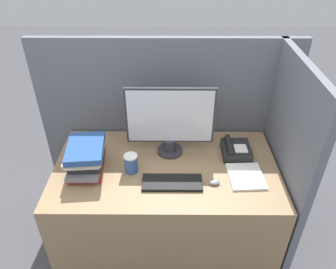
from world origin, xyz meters
name	(u,v)px	position (x,y,z in m)	size (l,w,h in m)	color
cubicle_panel_rear	(167,131)	(0.00, 0.84, 0.72)	(1.83, 0.04, 1.44)	slate
cubicle_panel_right	(281,167)	(0.75, 0.43, 0.72)	(0.04, 0.86, 1.44)	slate
desk	(166,207)	(0.00, 0.40, 0.37)	(1.43, 0.80, 0.75)	#937551
monitor	(170,122)	(0.03, 0.56, 0.99)	(0.57, 0.17, 0.48)	#333338
keyboard	(172,183)	(0.04, 0.24, 0.76)	(0.36, 0.14, 0.02)	black
mouse	(214,182)	(0.29, 0.24, 0.76)	(0.07, 0.05, 0.03)	gray
coffee_cup	(131,163)	(-0.22, 0.36, 0.81)	(0.09, 0.09, 0.12)	#335999
book_stack	(86,158)	(-0.49, 0.36, 0.84)	(0.25, 0.32, 0.19)	maroon
desk_telephone	(235,150)	(0.46, 0.53, 0.78)	(0.18, 0.20, 0.10)	black
paper_pile	(246,176)	(0.49, 0.30, 0.75)	(0.22, 0.25, 0.01)	white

